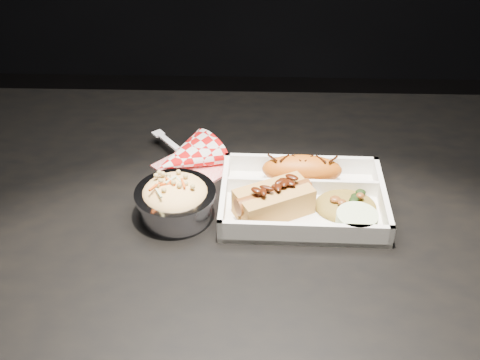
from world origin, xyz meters
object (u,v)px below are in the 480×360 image
Objects in this scene: hotdog at (274,199)px; napkin_fork at (186,158)px; fried_pastry at (302,170)px; food_tray at (302,201)px; foil_coleslaw_cup at (175,198)px; dining_table at (272,257)px.

napkin_fork reaches higher than hotdog.
napkin_fork is (-0.19, 0.05, -0.01)m from fried_pastry.
foil_coleslaw_cup is (-0.19, -0.03, 0.02)m from food_tray.
foil_coleslaw_cup is at bearing -176.00° from dining_table.
food_tray is (0.04, 0.02, 0.10)m from dining_table.
foil_coleslaw_cup is at bearing -156.40° from fried_pastry.
food_tray is at bearing 23.17° from dining_table.
dining_table is 9.90× the size of foil_coleslaw_cup.
dining_table is 9.47× the size of hotdog.
hotdog is at bearing -149.23° from food_tray.
napkin_fork is at bearing 110.25° from hotdog.
food_tray reaches higher than dining_table.
fried_pastry is at bearing 32.57° from hotdog.
fried_pastry reaches higher than dining_table.
hotdog reaches higher than dining_table.
foil_coleslaw_cup is (-0.15, -0.01, 0.12)m from dining_table.
fried_pastry is (0.04, 0.07, 0.12)m from dining_table.
napkin_fork is at bearing 165.28° from fried_pastry.
napkin_fork is (-0.15, 0.13, -0.02)m from hotdog.
napkin_fork reaches higher than dining_table.
fried_pastry is 1.01× the size of hotdog.
food_tray is at bearing 8.63° from foil_coleslaw_cup.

